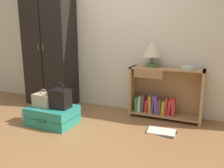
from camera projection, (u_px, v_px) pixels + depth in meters
The scene contains 11 objects.
ground_plane at pixel (66, 141), 2.62m from camera, with size 9.00×9.00×0.00m, color olive.
back_wall at pixel (115, 32), 3.68m from camera, with size 6.40×0.10×2.60m, color silver.
wardrobe at pixel (50, 47), 3.92m from camera, with size 0.89×0.47×2.09m.
bookshelf at pixel (163, 95), 3.34m from camera, with size 1.07×0.33×0.77m.
table_lamp at pixel (152, 50), 3.29m from camera, with size 0.29×0.29×0.40m.
bowl at pixel (188, 68), 3.06m from camera, with size 0.18×0.18×0.05m, color silver.
suitcase_large at pixel (53, 115), 3.12m from camera, with size 0.65×0.49×0.26m.
train_case at pixel (44, 100), 3.11m from camera, with size 0.27×0.21×0.25m.
handbag at pixel (60, 98), 3.02m from camera, with size 0.27×0.19×0.37m.
bottle at pixel (24, 114), 3.28m from camera, with size 0.08×0.08×0.19m.
open_book_on_floor at pixel (161, 132), 2.87m from camera, with size 0.40×0.30×0.02m.
Camera 1 is at (1.48, -1.98, 1.23)m, focal length 35.14 mm.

